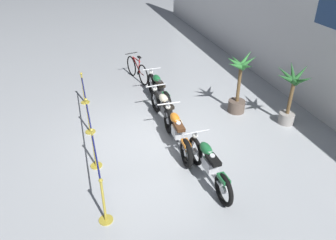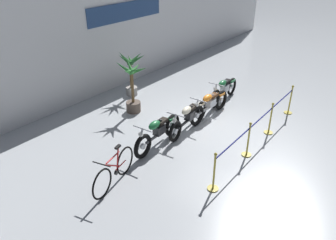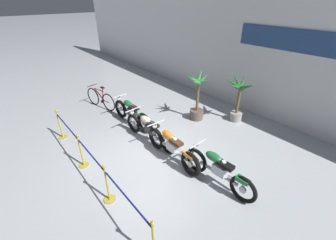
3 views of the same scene
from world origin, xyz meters
The scene contains 13 objects.
ground_plane centered at (0.00, 0.00, 0.00)m, with size 120.00×120.00×0.00m, color #B2B7BC.
back_wall centered at (0.01, 5.12, 2.10)m, with size 28.00×0.29×4.20m.
motorcycle_green_0 centered at (-1.95, 0.71, 0.46)m, with size 2.19×0.62×0.94m.
motorcycle_cream_1 centered at (-0.59, 0.55, 0.45)m, with size 2.36×0.62×0.91m.
motorcycle_orange_2 centered at (0.58, 0.49, 0.46)m, with size 2.25×0.62×0.93m.
motorcycle_green_3 centered at (2.03, 0.75, 0.47)m, with size 2.11×0.62×0.93m.
bicycle centered at (-3.98, 0.44, 0.40)m, with size 1.74×0.56×0.98m.
potted_palm_left_of_row centered at (0.33, 3.90, 0.96)m, with size 1.10×0.99×1.78m.
potted_palm_right_of_row centered at (-0.72, 2.84, 0.85)m, with size 1.00×1.03×1.91m.
stanchion_far_left centered at (-1.17, -1.59, 0.66)m, with size 5.29×0.28×1.05m.
stanchion_mid_left centered at (-0.80, -1.59, 0.36)m, with size 0.28×0.28×1.05m.
stanchion_mid_right centered at (0.77, -1.59, 0.36)m, with size 0.28×0.28×1.05m.
stanchion_far_right centered at (2.54, -1.59, 0.36)m, with size 0.28×0.28×1.05m.
Camera 2 is at (-8.29, -4.54, 5.26)m, focal length 35.00 mm.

